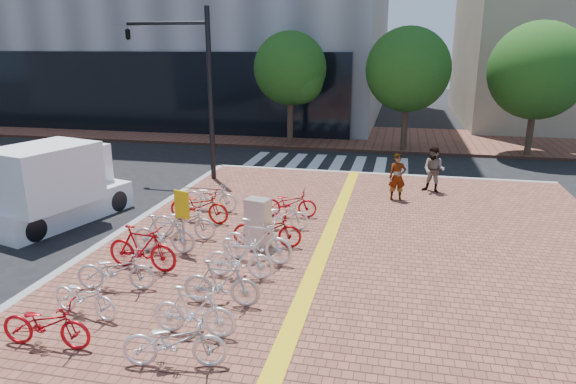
% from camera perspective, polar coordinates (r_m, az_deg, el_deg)
% --- Properties ---
extents(ground, '(120.00, 120.00, 0.00)m').
position_cam_1_polar(ground, '(11.43, -8.75, -12.15)').
color(ground, black).
rests_on(ground, ground).
extents(kerb_north, '(14.00, 0.25, 0.15)m').
position_cam_1_polar(kerb_north, '(22.01, 9.98, 1.86)').
color(kerb_north, gray).
rests_on(kerb_north, ground).
extents(far_sidewalk, '(70.00, 8.00, 0.15)m').
position_cam_1_polar(far_sidewalk, '(31.04, 5.25, 6.13)').
color(far_sidewalk, brown).
rests_on(far_sidewalk, ground).
extents(crosswalk, '(7.50, 4.00, 0.01)m').
position_cam_1_polar(crosswalk, '(24.19, 4.28, 3.16)').
color(crosswalk, silver).
rests_on(crosswalk, ground).
extents(street_trees, '(16.20, 4.60, 6.35)m').
position_cam_1_polar(street_trees, '(26.87, 15.45, 12.75)').
color(street_trees, '#38281E').
rests_on(street_trees, far_sidewalk).
extents(bike_0, '(1.72, 0.68, 0.89)m').
position_cam_1_polar(bike_0, '(10.33, -25.32, -13.12)').
color(bike_0, '#B40C17').
rests_on(bike_0, sidewalk).
extents(bike_1, '(1.66, 0.86, 0.83)m').
position_cam_1_polar(bike_1, '(11.12, -21.67, -10.73)').
color(bike_1, white).
rests_on(bike_1, sidewalk).
extents(bike_2, '(1.82, 0.92, 0.91)m').
position_cam_1_polar(bike_2, '(12.00, -18.59, -8.22)').
color(bike_2, silver).
rests_on(bike_2, sidewalk).
extents(bike_3, '(1.87, 0.68, 1.10)m').
position_cam_1_polar(bike_3, '(12.79, -15.93, -6.01)').
color(bike_3, '#A50B13').
rests_on(bike_3, sidewalk).
extents(bike_4, '(1.71, 0.55, 1.02)m').
position_cam_1_polar(bike_4, '(13.68, -13.66, -4.56)').
color(bike_4, '#BBBBC0').
rests_on(bike_4, sidewalk).
extents(bike_5, '(1.85, 0.67, 0.97)m').
position_cam_1_polar(bike_5, '(14.58, -11.50, -3.24)').
color(bike_5, silver).
rests_on(bike_5, sidewalk).
extents(bike_6, '(1.98, 0.83, 1.02)m').
position_cam_1_polar(bike_6, '(15.82, -9.86, -1.53)').
color(bike_6, '#B0130C').
rests_on(bike_6, sidewalk).
extents(bike_7, '(1.89, 0.78, 0.97)m').
position_cam_1_polar(bike_7, '(16.84, -8.60, -0.48)').
color(bike_7, silver).
rests_on(bike_7, sidewalk).
extents(bike_8, '(1.86, 0.97, 0.93)m').
position_cam_1_polar(bike_8, '(9.09, -12.51, -15.88)').
color(bike_8, silver).
rests_on(bike_8, sidewalk).
extents(bike_9, '(1.63, 0.47, 0.98)m').
position_cam_1_polar(bike_9, '(9.86, -10.45, -12.90)').
color(bike_9, white).
rests_on(bike_9, sidewalk).
extents(bike_10, '(1.65, 0.52, 0.98)m').
position_cam_1_polar(bike_10, '(10.81, -7.42, -10.00)').
color(bike_10, '#ACADB1').
rests_on(bike_10, sidewalk).
extents(bike_11, '(1.63, 0.52, 0.97)m').
position_cam_1_polar(bike_11, '(11.95, -5.42, -7.35)').
color(bike_11, white).
rests_on(bike_11, sidewalk).
extents(bike_12, '(1.92, 0.72, 1.12)m').
position_cam_1_polar(bike_12, '(12.72, -3.47, -5.45)').
color(bike_12, silver).
rests_on(bike_12, sidewalk).
extents(bike_13, '(1.90, 0.82, 0.97)m').
position_cam_1_polar(bike_13, '(13.71, -2.33, -4.17)').
color(bike_13, '#9F0B0E').
rests_on(bike_13, sidewalk).
extents(bike_14, '(1.67, 0.73, 0.85)m').
position_cam_1_polar(bike_14, '(15.00, -0.78, -2.59)').
color(bike_14, white).
rests_on(bike_14, sidewalk).
extents(bike_15, '(1.77, 0.78, 0.90)m').
position_cam_1_polar(bike_15, '(16.05, 0.13, -1.24)').
color(bike_15, red).
rests_on(bike_15, sidewalk).
extents(pedestrian_a, '(0.66, 0.51, 1.63)m').
position_cam_1_polar(pedestrian_a, '(18.15, 12.05, 1.63)').
color(pedestrian_a, gray).
rests_on(pedestrian_a, sidewalk).
extents(pedestrian_b, '(0.99, 0.89, 1.68)m').
position_cam_1_polar(pedestrian_b, '(19.45, 15.90, 2.39)').
color(pedestrian_b, '#4F5565').
rests_on(pedestrian_b, sidewalk).
extents(utility_box, '(0.69, 0.57, 1.32)m').
position_cam_1_polar(utility_box, '(13.69, -3.36, -3.43)').
color(utility_box, silver).
rests_on(utility_box, sidewalk).
extents(yellow_sign, '(0.45, 0.18, 1.68)m').
position_cam_1_polar(yellow_sign, '(13.35, -11.72, -1.99)').
color(yellow_sign, '#B7B7BC').
rests_on(yellow_sign, sidewalk).
extents(traffic_light_pole, '(3.56, 1.37, 6.63)m').
position_cam_1_polar(traffic_light_pole, '(21.04, -12.78, 13.89)').
color(traffic_light_pole, black).
rests_on(traffic_light_pole, sidewalk).
extents(box_truck, '(2.99, 4.75, 2.55)m').
position_cam_1_polar(box_truck, '(17.45, -24.47, 0.75)').
color(box_truck, white).
rests_on(box_truck, ground).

